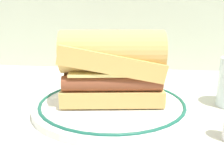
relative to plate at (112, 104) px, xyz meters
name	(u,v)px	position (x,y,z in m)	size (l,w,h in m)	color
ground_plane	(119,118)	(0.02, -0.04, -0.01)	(1.50, 1.50, 0.00)	beige
plate	(112,104)	(0.00, 0.00, 0.00)	(0.28, 0.28, 0.01)	white
sausage_sandwich	(112,66)	(0.00, 0.00, 0.07)	(0.18, 0.11, 0.12)	tan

